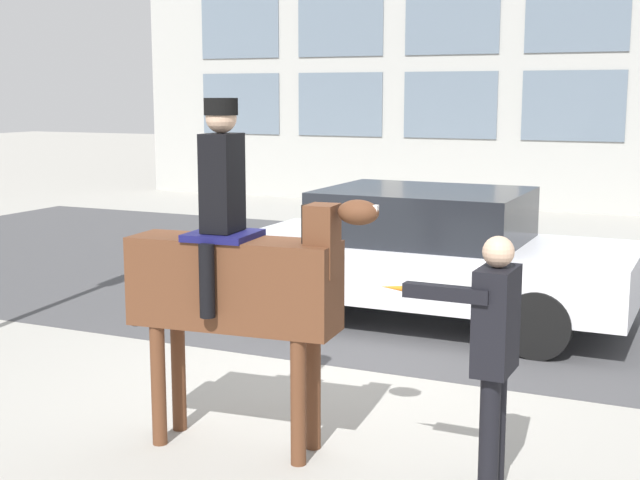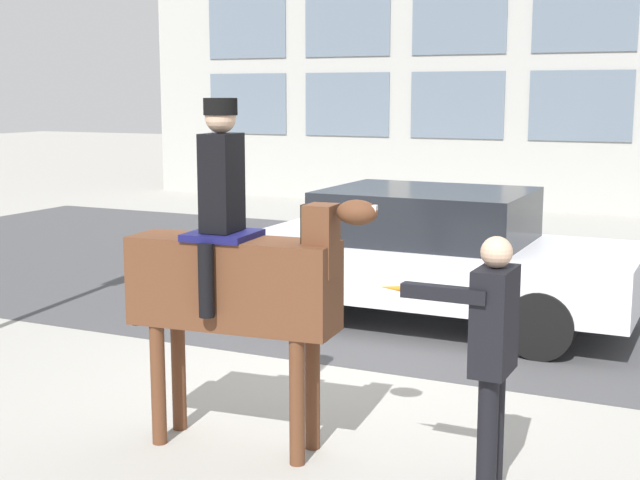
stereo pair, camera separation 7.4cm
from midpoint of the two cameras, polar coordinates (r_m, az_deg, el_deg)
The scene contains 5 objects.
ground_plane at distance 8.13m, azimuth 0.76°, elevation -9.19°, with size 80.00×80.00×0.00m, color #9E9B93.
road_surface at distance 12.45m, azimuth 9.95°, elevation -2.73°, with size 21.78×8.50×0.01m.
mounted_horse_lead at distance 6.43m, azimuth -5.05°, elevation -2.18°, with size 1.93×0.65×2.56m.
pedestrian_bystander at distance 5.77m, azimuth 11.25°, elevation -6.72°, with size 0.83×0.43×1.71m.
street_car_near_lane at distance 10.15m, azimuth 7.49°, elevation -0.90°, with size 4.44×2.06×1.52m.
Camera 2 is at (3.25, -6.98, 2.59)m, focal length 50.00 mm.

